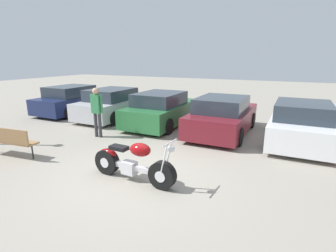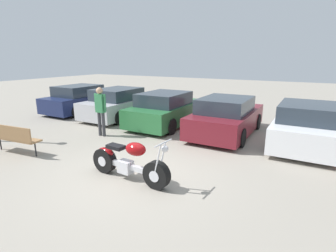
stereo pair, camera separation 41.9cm
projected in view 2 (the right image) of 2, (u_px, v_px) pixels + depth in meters
name	position (u px, v px, depth m)	size (l,w,h in m)	color
ground_plane	(134.00, 173.00, 6.55)	(60.00, 60.00, 0.00)	gray
motorcycle	(128.00, 162.00, 6.13)	(2.22, 0.62, 1.10)	black
parked_car_navy	(82.00, 99.00, 13.90)	(1.96, 4.09, 1.41)	#19234C
parked_car_silver	(120.00, 104.00, 12.59)	(1.96, 4.09, 1.41)	#BCBCC1
parked_car_green	(166.00, 110.00, 11.16)	(1.96, 4.09, 1.41)	#286B38
parked_car_maroon	(226.00, 117.00, 9.77)	(1.96, 4.09, 1.41)	maroon
parked_car_white	(306.00, 126.00, 8.53)	(1.96, 4.09, 1.41)	white
park_bench	(13.00, 136.00, 7.77)	(1.75, 0.58, 0.89)	#997047
person_standing	(100.00, 107.00, 9.45)	(0.52, 0.24, 1.79)	#38383D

